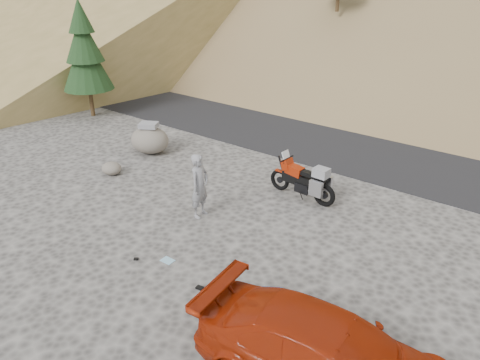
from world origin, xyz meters
name	(u,v)px	position (x,y,z in m)	size (l,w,h in m)	color
ground	(209,236)	(0.00, 0.00, 0.00)	(140.00, 140.00, 0.00)	#3C3937
road	(360,140)	(0.00, 9.00, 0.00)	(120.00, 7.00, 0.05)	black
conifer_verge	(84,51)	(-11.00, 4.50, 2.89)	(2.20, 2.20, 5.04)	#3D2916
motorcycle	(305,181)	(0.85, 3.30, 0.57)	(2.26, 0.71, 1.34)	black
man	(201,215)	(-0.88, 0.67, 0.00)	(0.66, 0.43, 1.81)	gray
boulder	(150,140)	(-5.52, 3.03, 0.50)	(1.77, 1.62, 1.14)	#5D5950
small_rock	(112,168)	(-5.07, 0.92, 0.20)	(0.68, 0.61, 0.41)	#5D5950
gear_white_cloth	(251,301)	(2.39, -1.39, 0.01)	(0.47, 0.42, 0.02)	white
gear_blue_mat	(272,291)	(2.61, -0.92, 0.09)	(0.17, 0.17, 0.43)	#195196
gear_bottle	(295,296)	(3.09, -0.82, 0.11)	(0.08, 0.08, 0.23)	#195196
gear_funnel	(270,335)	(3.30, -2.02, 0.10)	(0.15, 0.15, 0.19)	red
gear_glove_a	(200,288)	(1.27, -1.73, 0.02)	(0.15, 0.11, 0.04)	black
gear_glove_b	(136,259)	(-0.64, -1.86, 0.02)	(0.11, 0.08, 0.04)	black
gear_blue_cloth	(168,260)	(-0.03, -1.43, 0.01)	(0.31, 0.23, 0.01)	#82B3CA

